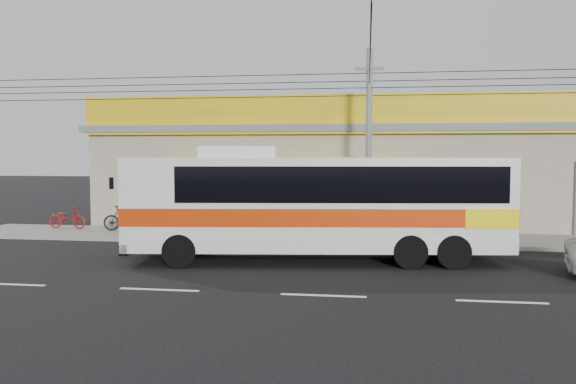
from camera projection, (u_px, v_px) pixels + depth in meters
The scene contains 8 objects.
ground at pixel (330, 273), 15.56m from camera, with size 120.00×120.00×0.00m, color black.
sidewalk at pixel (341, 238), 21.48m from camera, with size 30.00×3.20×0.15m, color gray.
lane_markings at pixel (323, 296), 13.09m from camera, with size 50.00×0.12×0.01m, color silver, non-canonical shape.
storefront_building at pixel (346, 174), 26.80m from camera, with size 22.60×9.20×5.70m.
coach_bus at pixel (322, 200), 17.13m from camera, with size 11.66×3.79×3.53m.
motorbike_red at pixel (67, 218), 23.60m from camera, with size 0.60×1.73×0.91m, color #990C0B.
motorbike_dark at pixel (124, 218), 22.94m from camera, with size 0.48×1.68×1.01m, color black.
utility_pole at pixel (369, 83), 20.34m from camera, with size 34.00×14.00×7.10m.
Camera 1 is at (0.99, -15.38, 3.33)m, focal length 35.00 mm.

